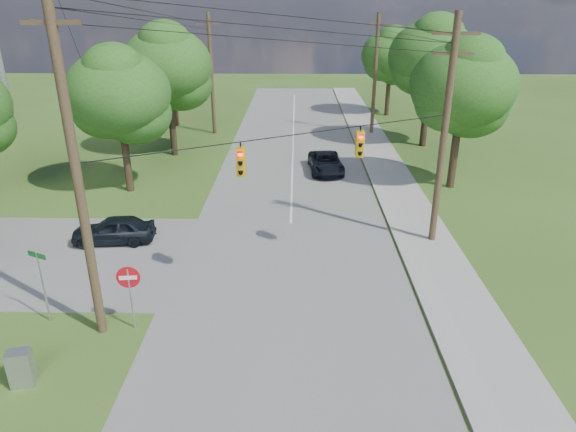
{
  "coord_description": "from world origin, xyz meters",
  "views": [
    {
      "loc": [
        2.26,
        -14.74,
        10.86
      ],
      "look_at": [
        1.93,
        5.0,
        2.55
      ],
      "focal_mm": 32.0,
      "sensor_mm": 36.0,
      "label": 1
    }
  ],
  "objects_px": {
    "pole_sw": "(75,163)",
    "car_cross_dark": "(114,230)",
    "control_cabinet": "(21,368)",
    "car_main_north": "(326,163)",
    "do_not_enter_sign": "(129,284)",
    "pole_north_e": "(375,74)",
    "pole_north_w": "(211,74)",
    "pole_ne": "(445,131)"
  },
  "relations": [
    {
      "from": "pole_sw",
      "to": "car_main_north",
      "type": "bearing_deg",
      "value": 64.34
    },
    {
      "from": "pole_sw",
      "to": "control_cabinet",
      "type": "bearing_deg",
      "value": -117.12
    },
    {
      "from": "pole_ne",
      "to": "control_cabinet",
      "type": "distance_m",
      "value": 18.82
    },
    {
      "from": "pole_ne",
      "to": "car_cross_dark",
      "type": "relative_size",
      "value": 2.7
    },
    {
      "from": "pole_sw",
      "to": "pole_ne",
      "type": "xyz_separation_m",
      "value": [
        13.5,
        7.6,
        -0.76
      ]
    },
    {
      "from": "pole_ne",
      "to": "pole_north_w",
      "type": "height_order",
      "value": "pole_ne"
    },
    {
      "from": "do_not_enter_sign",
      "to": "car_cross_dark",
      "type": "bearing_deg",
      "value": 107.27
    },
    {
      "from": "pole_north_w",
      "to": "car_cross_dark",
      "type": "bearing_deg",
      "value": -93.85
    },
    {
      "from": "pole_sw",
      "to": "pole_ne",
      "type": "height_order",
      "value": "pole_sw"
    },
    {
      "from": "pole_sw",
      "to": "control_cabinet",
      "type": "relative_size",
      "value": 9.86
    },
    {
      "from": "pole_north_e",
      "to": "car_cross_dark",
      "type": "distance_m",
      "value": 27.56
    },
    {
      "from": "pole_sw",
      "to": "do_not_enter_sign",
      "type": "height_order",
      "value": "pole_sw"
    },
    {
      "from": "pole_ne",
      "to": "car_cross_dark",
      "type": "xyz_separation_m",
      "value": [
        -15.41,
        -0.42,
        -4.77
      ]
    },
    {
      "from": "car_cross_dark",
      "to": "pole_ne",
      "type": "bearing_deg",
      "value": 86.14
    },
    {
      "from": "pole_sw",
      "to": "car_cross_dark",
      "type": "relative_size",
      "value": 3.09
    },
    {
      "from": "pole_sw",
      "to": "control_cabinet",
      "type": "height_order",
      "value": "pole_sw"
    },
    {
      "from": "pole_north_e",
      "to": "pole_north_w",
      "type": "xyz_separation_m",
      "value": [
        -13.9,
        0.0,
        0.0
      ]
    },
    {
      "from": "pole_sw",
      "to": "pole_north_e",
      "type": "distance_m",
      "value": 32.55
    },
    {
      "from": "pole_ne",
      "to": "control_cabinet",
      "type": "relative_size",
      "value": 8.63
    },
    {
      "from": "pole_sw",
      "to": "car_main_north",
      "type": "height_order",
      "value": "pole_sw"
    },
    {
      "from": "pole_ne",
      "to": "do_not_enter_sign",
      "type": "bearing_deg",
      "value": -149.17
    },
    {
      "from": "pole_ne",
      "to": "pole_north_w",
      "type": "distance_m",
      "value": 26.03
    },
    {
      "from": "pole_sw",
      "to": "pole_north_e",
      "type": "relative_size",
      "value": 1.2
    },
    {
      "from": "car_main_north",
      "to": "do_not_enter_sign",
      "type": "xyz_separation_m",
      "value": [
        -7.78,
        -18.29,
        1.13
      ]
    },
    {
      "from": "car_cross_dark",
      "to": "pole_north_w",
      "type": "bearing_deg",
      "value": 170.73
    },
    {
      "from": "control_cabinet",
      "to": "car_main_north",
      "type": "bearing_deg",
      "value": 51.69
    },
    {
      "from": "pole_sw",
      "to": "car_cross_dark",
      "type": "height_order",
      "value": "pole_sw"
    },
    {
      "from": "pole_north_e",
      "to": "car_main_north",
      "type": "bearing_deg",
      "value": -112.56
    },
    {
      "from": "pole_sw",
      "to": "do_not_enter_sign",
      "type": "distance_m",
      "value": 4.56
    },
    {
      "from": "car_cross_dark",
      "to": "car_main_north",
      "type": "distance_m",
      "value": 15.63
    },
    {
      "from": "control_cabinet",
      "to": "do_not_enter_sign",
      "type": "relative_size",
      "value": 0.49
    },
    {
      "from": "car_cross_dark",
      "to": "control_cabinet",
      "type": "distance_m",
      "value": 9.98
    },
    {
      "from": "pole_ne",
      "to": "pole_north_w",
      "type": "relative_size",
      "value": 1.05
    },
    {
      "from": "pole_ne",
      "to": "control_cabinet",
      "type": "xyz_separation_m",
      "value": [
        -14.93,
        -10.39,
        -4.86
      ]
    },
    {
      "from": "control_cabinet",
      "to": "do_not_enter_sign",
      "type": "height_order",
      "value": "do_not_enter_sign"
    },
    {
      "from": "pole_north_e",
      "to": "car_cross_dark",
      "type": "relative_size",
      "value": 2.57
    },
    {
      "from": "pole_north_e",
      "to": "pole_sw",
      "type": "bearing_deg",
      "value": -114.52
    },
    {
      "from": "pole_sw",
      "to": "car_cross_dark",
      "type": "xyz_separation_m",
      "value": [
        -1.91,
        7.18,
        -5.53
      ]
    },
    {
      "from": "pole_sw",
      "to": "pole_north_e",
      "type": "bearing_deg",
      "value": 65.48
    },
    {
      "from": "pole_north_e",
      "to": "do_not_enter_sign",
      "type": "xyz_separation_m",
      "value": [
        -12.4,
        -29.4,
        -3.33
      ]
    },
    {
      "from": "pole_ne",
      "to": "pole_north_e",
      "type": "bearing_deg",
      "value": 90.0
    },
    {
      "from": "car_main_north",
      "to": "car_cross_dark",
      "type": "bearing_deg",
      "value": -137.66
    }
  ]
}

